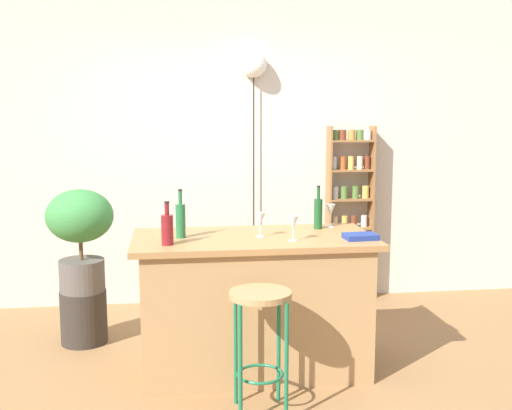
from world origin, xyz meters
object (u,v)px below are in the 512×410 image
at_px(bar_stool, 260,322).
at_px(wine_glass_center, 293,223).
at_px(potted_plant, 80,230).
at_px(wine_glass_left, 330,211).
at_px(bottle_soda_blue, 181,220).
at_px(cookbook, 361,236).
at_px(spice_shelf, 350,212).
at_px(bottle_sauce_amber, 167,229).
at_px(plant_stool, 84,317).
at_px(wine_glass_right, 260,219).
at_px(bottle_spirits_clear, 318,212).
at_px(pendant_globe_light, 254,68).

relative_size(bar_stool, wine_glass_center, 4.46).
height_order(potted_plant, wine_glass_left, potted_plant).
relative_size(potted_plant, bottle_soda_blue, 2.40).
xyz_separation_m(potted_plant, cookbook, (1.90, -0.84, 0.07)).
distance_m(bar_stool, bottle_soda_blue, 0.93).
xyz_separation_m(bar_stool, potted_plant, (-1.17, 1.29, 0.32)).
height_order(spice_shelf, wine_glass_left, spice_shelf).
distance_m(spice_shelf, wine_glass_center, 1.89).
relative_size(bar_stool, bottle_sauce_amber, 2.67).
distance_m(bar_stool, plant_stool, 1.78).
xyz_separation_m(bar_stool, spice_shelf, (1.14, 2.13, 0.28)).
height_order(bar_stool, wine_glass_left, wine_glass_left).
bearing_deg(cookbook, wine_glass_center, 174.76).
xyz_separation_m(bar_stool, wine_glass_right, (0.09, 0.62, 0.49)).
relative_size(bottle_soda_blue, wine_glass_center, 1.96).
height_order(plant_stool, cookbook, cookbook).
distance_m(bottle_soda_blue, wine_glass_left, 1.10).
distance_m(plant_stool, bottle_spirits_clear, 1.95).
height_order(plant_stool, wine_glass_left, wine_glass_left).
distance_m(plant_stool, potted_plant, 0.67).
height_order(bar_stool, wine_glass_center, wine_glass_center).
relative_size(plant_stool, wine_glass_center, 2.46).
distance_m(plant_stool, pendant_globe_light, 2.55).
distance_m(bottle_spirits_clear, cookbook, 0.45).
height_order(wine_glass_right, pendant_globe_light, pendant_globe_light).
distance_m(wine_glass_left, cookbook, 0.48).
height_order(bar_stool, spice_shelf, spice_shelf).
distance_m(bar_stool, bottle_sauce_amber, 0.84).
distance_m(wine_glass_right, pendant_globe_light, 1.91).
bearing_deg(wine_glass_left, bottle_spirits_clear, -149.65).
xyz_separation_m(bottle_sauce_amber, bottle_spirits_clear, (1.06, 0.41, 0.01)).
xyz_separation_m(spice_shelf, wine_glass_left, (-0.50, -1.22, 0.21)).
bearing_deg(spice_shelf, bottle_soda_blue, -136.78).
relative_size(bottle_sauce_amber, bottle_spirits_clear, 0.89).
xyz_separation_m(plant_stool, bottle_sauce_amber, (0.65, -0.84, 0.82)).
xyz_separation_m(cookbook, pendant_globe_light, (-0.48, 1.72, 1.19)).
bearing_deg(wine_glass_right, cookbook, -14.09).
xyz_separation_m(plant_stool, wine_glass_left, (1.81, -0.38, 0.84)).
relative_size(bottle_sauce_amber, pendant_globe_light, 0.12).
xyz_separation_m(plant_stool, cookbook, (1.90, -0.84, 0.74)).
height_order(plant_stool, wine_glass_center, wine_glass_center).
relative_size(wine_glass_center, pendant_globe_light, 0.07).
bearing_deg(bottle_spirits_clear, pendant_globe_light, 102.24).
bearing_deg(cookbook, plant_stool, 152.15).
height_order(spice_shelf, cookbook, spice_shelf).
relative_size(spice_shelf, plant_stool, 3.99).
relative_size(bottle_spirits_clear, wine_glass_left, 1.88).
bearing_deg(bottle_soda_blue, bottle_spirits_clear, 11.46).
xyz_separation_m(bottle_sauce_amber, wine_glass_left, (1.16, 0.47, 0.01)).
relative_size(potted_plant, cookbook, 3.68).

